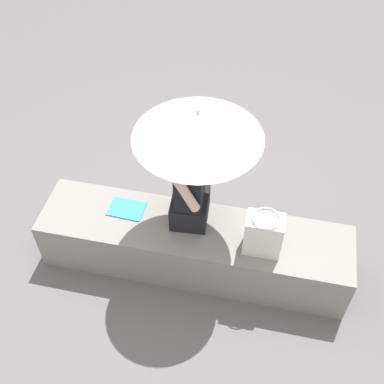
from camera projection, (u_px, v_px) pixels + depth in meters
ground_plane at (194, 263)px, 4.07m from camera, size 14.00×14.00×0.00m
stone_bench at (194, 246)px, 3.89m from camera, size 2.47×0.56×0.48m
person_seated at (190, 183)px, 3.51m from camera, size 0.31×0.48×0.90m
parasol at (198, 125)px, 3.03m from camera, size 0.87×0.87×1.11m
handbag_black at (264, 234)px, 3.46m from camera, size 0.27×0.20×0.36m
magazine at (127, 209)px, 3.84m from camera, size 0.29×0.21×0.01m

